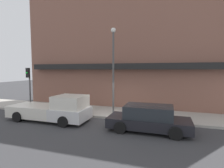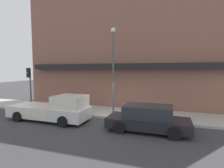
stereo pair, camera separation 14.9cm
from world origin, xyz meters
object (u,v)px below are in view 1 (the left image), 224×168
Objects in this scene: street_lamp at (113,62)px; traffic_light at (29,81)px; pickup_truck at (54,110)px; fire_hydrant at (65,106)px; parked_car at (148,118)px.

traffic_light is at bearing -176.43° from street_lamp.
street_lamp is at bearing 35.88° from pickup_truck.
traffic_light is (-3.11, -0.41, 1.99)m from fire_hydrant.
parked_car is at bearing -10.73° from traffic_light.
parked_car is 5.96× the size of fire_hydrant.
street_lamp is at bearing 141.20° from parked_car.
fire_hydrant is (-0.67, 2.31, -0.24)m from pickup_truck.
pickup_truck is at bearing -178.84° from parked_car.
parked_car reaches higher than fire_hydrant.
pickup_truck is 6.27m from parked_car.
pickup_truck is 2.42m from fire_hydrant.
fire_hydrant is at bearing 7.41° from traffic_light.
pickup_truck is 7.39× the size of fire_hydrant.
fire_hydrant is at bearing 162.74° from parked_car.
parked_car is at bearing -18.41° from fire_hydrant.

